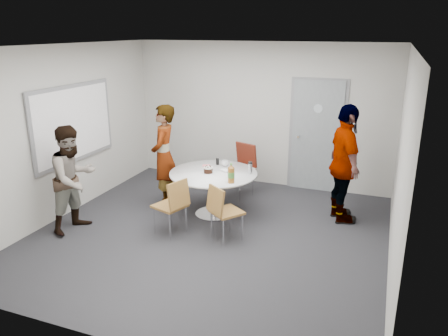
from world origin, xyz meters
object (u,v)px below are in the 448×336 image
at_px(chair_near_right, 222,208).
at_px(person_right, 344,164).
at_px(chair_near_left, 174,202).
at_px(person_left, 74,179).
at_px(whiteboard, 74,123).
at_px(door, 317,136).
at_px(person_main, 164,156).
at_px(chair_far, 242,164).
at_px(table, 215,179).

bearing_deg(chair_near_right, person_right, 77.54).
height_order(chair_near_left, person_left, person_left).
relative_size(chair_near_left, person_left, 0.53).
bearing_deg(person_right, chair_near_left, 98.95).
bearing_deg(whiteboard, door, 32.66).
height_order(whiteboard, person_main, whiteboard).
bearing_deg(door, chair_near_left, -120.47).
bearing_deg(person_right, whiteboard, 80.06).
distance_m(chair_near_left, person_right, 2.66).
bearing_deg(chair_far, whiteboard, 52.74).
distance_m(chair_near_left, person_main, 1.26).
distance_m(door, person_right, 1.43).
distance_m(door, whiteboard, 4.25).
bearing_deg(person_right, person_left, 91.88).
distance_m(chair_far, person_right, 1.92).
bearing_deg(person_right, table, 81.82).
bearing_deg(person_right, chair_far, 51.15).
distance_m(door, person_left, 4.30).
height_order(table, person_right, person_right).
relative_size(chair_near_left, chair_far, 0.90).
xyz_separation_m(whiteboard, chair_near_left, (1.98, -0.40, -0.93)).
xyz_separation_m(chair_near_left, person_right, (2.22, 1.41, 0.41)).
bearing_deg(chair_near_right, door, 107.87).
bearing_deg(whiteboard, chair_far, 32.39).
bearing_deg(table, whiteboard, -168.08).
relative_size(door, whiteboard, 1.12).
bearing_deg(whiteboard, person_right, 13.44).
xyz_separation_m(chair_near_left, chair_near_right, (0.72, 0.08, -0.02)).
xyz_separation_m(door, chair_near_left, (-1.58, -2.68, -0.51)).
bearing_deg(door, whiteboard, -147.34).
relative_size(whiteboard, person_right, 1.02).
bearing_deg(chair_near_right, chair_far, 136.05).
height_order(chair_near_right, person_main, person_main).
height_order(chair_near_left, chair_far, chair_far).
bearing_deg(chair_near_left, whiteboard, 96.99).
distance_m(whiteboard, chair_far, 2.95).
distance_m(table, chair_near_left, 0.93).
bearing_deg(chair_far, person_main, 60.53).
height_order(door, whiteboard, door).
height_order(door, person_left, door).
bearing_deg(door, person_main, -143.31).
bearing_deg(person_main, person_right, 83.83).
bearing_deg(whiteboard, person_left, -55.33).
height_order(table, chair_near_right, table).
bearing_deg(person_left, whiteboard, 45.54).
xyz_separation_m(door, person_left, (-3.05, -3.02, -0.22)).
distance_m(whiteboard, chair_near_right, 2.88).
height_order(table, chair_far, table).
bearing_deg(table, person_right, 15.20).
relative_size(table, person_right, 0.75).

